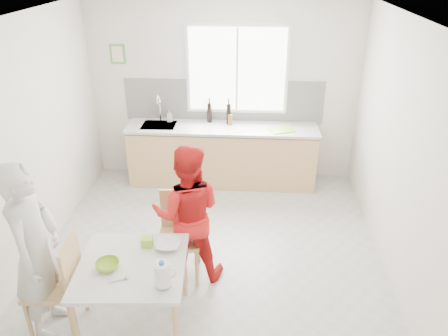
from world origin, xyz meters
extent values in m
plane|color=#B7B7B2|center=(0.00, 0.00, 0.00)|extent=(4.50, 4.50, 0.00)
plane|color=silver|center=(0.00, 2.25, 1.35)|extent=(4.00, 0.00, 4.00)
plane|color=silver|center=(0.00, -2.25, 1.35)|extent=(4.00, 0.00, 4.00)
plane|color=silver|center=(-2.00, 0.00, 1.35)|extent=(0.00, 4.50, 4.50)
plane|color=silver|center=(2.00, 0.00, 1.35)|extent=(0.00, 4.50, 4.50)
plane|color=white|center=(0.00, 0.00, 2.70)|extent=(4.50, 4.50, 0.00)
cube|color=white|center=(0.20, 2.23, 1.70)|extent=(1.50, 0.03, 1.30)
cube|color=white|center=(0.20, 2.21, 1.70)|extent=(1.40, 0.02, 1.20)
cube|color=white|center=(0.20, 2.21, 1.70)|extent=(0.03, 0.03, 1.20)
cube|color=white|center=(0.00, 2.24, 1.23)|extent=(3.00, 0.02, 0.65)
cube|color=#559945|center=(-1.55, 2.23, 1.90)|extent=(0.22, 0.02, 0.28)
cube|color=beige|center=(-1.55, 2.22, 1.90)|extent=(0.16, 0.01, 0.22)
cube|color=tan|center=(0.00, 1.95, 0.43)|extent=(2.80, 0.60, 0.86)
cube|color=#3F3326|center=(0.00, 1.95, 0.05)|extent=(2.80, 0.54, 0.10)
cube|color=silver|center=(0.00, 1.95, 0.90)|extent=(2.84, 0.64, 0.04)
cube|color=#A5A5AA|center=(-0.95, 1.95, 0.91)|extent=(0.50, 0.40, 0.03)
cylinder|color=silver|center=(-0.95, 2.11, 1.10)|extent=(0.02, 0.02, 0.36)
torus|color=silver|center=(-0.95, 2.04, 1.28)|extent=(0.02, 0.18, 0.18)
cube|color=silver|center=(-0.60, -1.04, 0.72)|extent=(1.02, 1.02, 0.04)
cylinder|color=tan|center=(-0.99, -1.49, 0.34)|extent=(0.05, 0.05, 0.68)
cylinder|color=tan|center=(-1.05, -0.65, 0.34)|extent=(0.05, 0.05, 0.68)
cylinder|color=tan|center=(-0.15, -1.43, 0.34)|extent=(0.05, 0.05, 0.68)
cylinder|color=tan|center=(-0.21, -0.59, 0.34)|extent=(0.05, 0.05, 0.68)
cube|color=tan|center=(-1.35, -1.09, 0.49)|extent=(0.49, 0.49, 0.04)
cube|color=tan|center=(-1.14, -1.08, 0.75)|extent=(0.06, 0.44, 0.48)
cylinder|color=tan|center=(-1.56, -0.91, 0.23)|extent=(0.04, 0.04, 0.47)
cylinder|color=tan|center=(-1.53, -1.30, 0.23)|extent=(0.04, 0.04, 0.47)
cylinder|color=tan|center=(-1.17, -0.88, 0.23)|extent=(0.04, 0.04, 0.47)
cylinder|color=tan|center=(-1.14, -1.27, 0.23)|extent=(0.04, 0.04, 0.47)
cube|color=tan|center=(-0.30, -0.27, 0.48)|extent=(0.48, 0.48, 0.04)
cube|color=tan|center=(-0.32, -0.06, 0.73)|extent=(0.43, 0.06, 0.47)
cylinder|color=tan|center=(-0.48, -0.47, 0.23)|extent=(0.04, 0.04, 0.46)
cylinder|color=tan|center=(-0.10, -0.44, 0.23)|extent=(0.04, 0.04, 0.46)
cylinder|color=tan|center=(-0.51, -0.09, 0.23)|extent=(0.04, 0.04, 0.46)
cylinder|color=tan|center=(-0.13, -0.06, 0.23)|extent=(0.04, 0.04, 0.46)
imported|color=silver|center=(-1.43, -1.10, 0.88)|extent=(0.47, 0.67, 1.76)
imported|color=red|center=(-0.21, -0.24, 0.78)|extent=(0.80, 0.64, 1.56)
imported|color=#8EBA2A|center=(-0.80, -1.10, 0.77)|extent=(0.23, 0.23, 0.07)
imported|color=white|center=(-0.32, -0.77, 0.77)|extent=(0.25, 0.25, 0.06)
cylinder|color=white|center=(-0.26, -1.30, 0.86)|extent=(0.13, 0.13, 0.21)
cylinder|color=blue|center=(-0.26, -1.30, 0.98)|extent=(0.04, 0.04, 0.03)
torus|color=white|center=(-0.20, -1.30, 0.88)|extent=(0.10, 0.03, 0.10)
cube|color=#93CF2F|center=(-0.52, -0.75, 0.78)|extent=(0.11, 0.11, 0.09)
cylinder|color=#A5A5AA|center=(-0.67, -1.26, 0.75)|extent=(0.15, 0.08, 0.01)
cube|color=#77D030|center=(0.88, 1.86, 0.93)|extent=(0.42, 0.36, 0.01)
cylinder|color=black|center=(0.09, 2.06, 1.08)|extent=(0.07, 0.07, 0.32)
cylinder|color=black|center=(-0.20, 2.13, 1.07)|extent=(0.07, 0.07, 0.30)
cylinder|color=brown|center=(0.11, 2.03, 1.00)|extent=(0.06, 0.06, 0.16)
imported|color=#999999|center=(-0.81, 2.12, 1.01)|extent=(0.10, 0.10, 0.18)
camera|label=1|loc=(0.44, -4.08, 3.27)|focal=35.00mm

